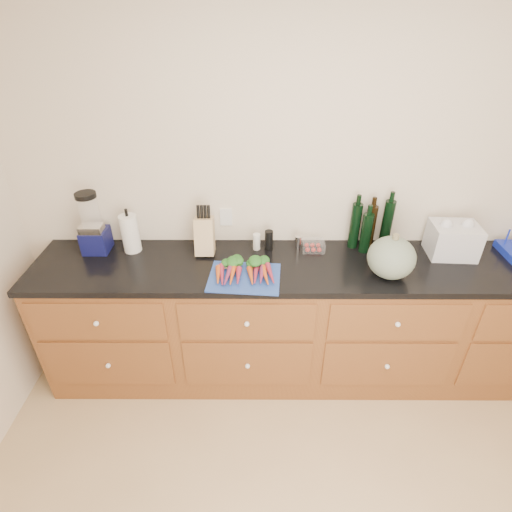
{
  "coord_description": "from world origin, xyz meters",
  "views": [
    {
      "loc": [
        -0.39,
        -0.81,
        2.33
      ],
      "look_at": [
        -0.4,
        1.2,
        1.06
      ],
      "focal_mm": 28.0,
      "sensor_mm": 36.0,
      "label": 1
    }
  ],
  "objects_px": {
    "carrots": "(245,270)",
    "paper_towel": "(130,233)",
    "squash": "(391,258)",
    "blender_appliance": "(93,226)",
    "knife_block": "(205,236)",
    "cutting_board": "(244,277)",
    "tomato_box": "(313,245)"
  },
  "relations": [
    {
      "from": "blender_appliance",
      "to": "cutting_board",
      "type": "bearing_deg",
      "value": -17.87
    },
    {
      "from": "cutting_board",
      "to": "knife_block",
      "type": "distance_m",
      "value": 0.42
    },
    {
      "from": "carrots",
      "to": "paper_towel",
      "type": "bearing_deg",
      "value": 159.77
    },
    {
      "from": "cutting_board",
      "to": "squash",
      "type": "distance_m",
      "value": 0.88
    },
    {
      "from": "cutting_board",
      "to": "paper_towel",
      "type": "xyz_separation_m",
      "value": [
        -0.75,
        0.32,
        0.12
      ]
    },
    {
      "from": "squash",
      "to": "paper_towel",
      "type": "distance_m",
      "value": 1.65
    },
    {
      "from": "carrots",
      "to": "knife_block",
      "type": "xyz_separation_m",
      "value": [
        -0.26,
        0.26,
        0.09
      ]
    },
    {
      "from": "cutting_board",
      "to": "knife_block",
      "type": "bearing_deg",
      "value": 131.45
    },
    {
      "from": "blender_appliance",
      "to": "paper_towel",
      "type": "distance_m",
      "value": 0.24
    },
    {
      "from": "carrots",
      "to": "blender_appliance",
      "type": "height_order",
      "value": "blender_appliance"
    },
    {
      "from": "blender_appliance",
      "to": "paper_towel",
      "type": "height_order",
      "value": "blender_appliance"
    },
    {
      "from": "paper_towel",
      "to": "tomato_box",
      "type": "distance_m",
      "value": 1.21
    },
    {
      "from": "squash",
      "to": "blender_appliance",
      "type": "xyz_separation_m",
      "value": [
        -1.86,
        0.28,
        0.05
      ]
    },
    {
      "from": "carrots",
      "to": "paper_towel",
      "type": "xyz_separation_m",
      "value": [
        -0.75,
        0.28,
        0.09
      ]
    },
    {
      "from": "knife_block",
      "to": "tomato_box",
      "type": "relative_size",
      "value": 1.67
    },
    {
      "from": "tomato_box",
      "to": "cutting_board",
      "type": "bearing_deg",
      "value": -143.66
    },
    {
      "from": "carrots",
      "to": "squash",
      "type": "xyz_separation_m",
      "value": [
        0.87,
        -0.01,
        0.09
      ]
    },
    {
      "from": "cutting_board",
      "to": "paper_towel",
      "type": "relative_size",
      "value": 1.66
    },
    {
      "from": "knife_block",
      "to": "cutting_board",
      "type": "bearing_deg",
      "value": -48.55
    },
    {
      "from": "paper_towel",
      "to": "tomato_box",
      "type": "relative_size",
      "value": 1.75
    },
    {
      "from": "carrots",
      "to": "tomato_box",
      "type": "xyz_separation_m",
      "value": [
        0.45,
        0.29,
        0.0
      ]
    },
    {
      "from": "squash",
      "to": "blender_appliance",
      "type": "bearing_deg",
      "value": 171.32
    },
    {
      "from": "cutting_board",
      "to": "tomato_box",
      "type": "xyz_separation_m",
      "value": [
        0.45,
        0.33,
        0.03
      ]
    },
    {
      "from": "squash",
      "to": "carrots",
      "type": "bearing_deg",
      "value": 179.48
    },
    {
      "from": "carrots",
      "to": "blender_appliance",
      "type": "relative_size",
      "value": 0.92
    },
    {
      "from": "paper_towel",
      "to": "squash",
      "type": "bearing_deg",
      "value": -9.97
    },
    {
      "from": "tomato_box",
      "to": "carrots",
      "type": "bearing_deg",
      "value": -147.34
    },
    {
      "from": "squash",
      "to": "blender_appliance",
      "type": "height_order",
      "value": "blender_appliance"
    },
    {
      "from": "paper_towel",
      "to": "knife_block",
      "type": "height_order",
      "value": "paper_towel"
    },
    {
      "from": "blender_appliance",
      "to": "knife_block",
      "type": "relative_size",
      "value": 1.69
    },
    {
      "from": "blender_appliance",
      "to": "tomato_box",
      "type": "bearing_deg",
      "value": 0.49
    },
    {
      "from": "squash",
      "to": "knife_block",
      "type": "height_order",
      "value": "squash"
    }
  ]
}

